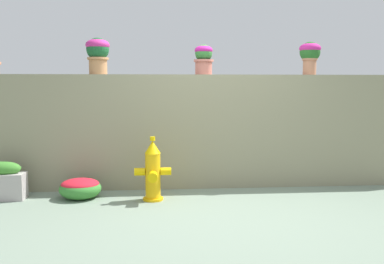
{
  "coord_description": "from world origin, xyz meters",
  "views": [
    {
      "loc": [
        -0.69,
        -4.58,
        1.42
      ],
      "look_at": [
        -0.23,
        1.03,
        0.79
      ],
      "focal_mm": 39.2,
      "sensor_mm": 36.0,
      "label": 1
    }
  ],
  "objects_px": {
    "potted_plant_3": "(310,54)",
    "planter_box": "(3,181)",
    "potted_plant_1": "(98,52)",
    "potted_plant_2": "(204,57)",
    "flower_bush_left": "(80,188)",
    "fire_hydrant": "(153,172)"
  },
  "relations": [
    {
      "from": "potted_plant_3",
      "to": "planter_box",
      "type": "height_order",
      "value": "potted_plant_3"
    },
    {
      "from": "potted_plant_3",
      "to": "fire_hydrant",
      "type": "distance_m",
      "value": 2.78
    },
    {
      "from": "potted_plant_3",
      "to": "planter_box",
      "type": "xyz_separation_m",
      "value": [
        -4.08,
        -0.53,
        -1.64
      ]
    },
    {
      "from": "flower_bush_left",
      "to": "fire_hydrant",
      "type": "bearing_deg",
      "value": -10.34
    },
    {
      "from": "potted_plant_2",
      "to": "potted_plant_3",
      "type": "distance_m",
      "value": 1.51
    },
    {
      "from": "potted_plant_3",
      "to": "flower_bush_left",
      "type": "relative_size",
      "value": 0.88
    },
    {
      "from": "fire_hydrant",
      "to": "planter_box",
      "type": "xyz_separation_m",
      "value": [
        -1.86,
        0.19,
        -0.13
      ]
    },
    {
      "from": "potted_plant_1",
      "to": "fire_hydrant",
      "type": "xyz_separation_m",
      "value": [
        0.73,
        -0.67,
        -1.51
      ]
    },
    {
      "from": "potted_plant_2",
      "to": "flower_bush_left",
      "type": "xyz_separation_m",
      "value": [
        -1.62,
        -0.52,
        -1.66
      ]
    },
    {
      "from": "potted_plant_1",
      "to": "potted_plant_2",
      "type": "height_order",
      "value": "potted_plant_1"
    },
    {
      "from": "potted_plant_3",
      "to": "flower_bush_left",
      "type": "bearing_deg",
      "value": -169.96
    },
    {
      "from": "flower_bush_left",
      "to": "potted_plant_2",
      "type": "bearing_deg",
      "value": 17.87
    },
    {
      "from": "potted_plant_3",
      "to": "fire_hydrant",
      "type": "bearing_deg",
      "value": -161.95
    },
    {
      "from": "fire_hydrant",
      "to": "planter_box",
      "type": "relative_size",
      "value": 1.52
    },
    {
      "from": "potted_plant_2",
      "to": "planter_box",
      "type": "xyz_separation_m",
      "value": [
        -2.56,
        -0.5,
        -1.57
      ]
    },
    {
      "from": "potted_plant_2",
      "to": "potted_plant_1",
      "type": "bearing_deg",
      "value": -179.04
    },
    {
      "from": "potted_plant_1",
      "to": "flower_bush_left",
      "type": "height_order",
      "value": "potted_plant_1"
    },
    {
      "from": "potted_plant_1",
      "to": "potted_plant_3",
      "type": "distance_m",
      "value": 2.94
    },
    {
      "from": "fire_hydrant",
      "to": "planter_box",
      "type": "distance_m",
      "value": 1.88
    },
    {
      "from": "potted_plant_1",
      "to": "planter_box",
      "type": "bearing_deg",
      "value": -157.38
    },
    {
      "from": "potted_plant_1",
      "to": "planter_box",
      "type": "distance_m",
      "value": 2.05
    },
    {
      "from": "potted_plant_2",
      "to": "fire_hydrant",
      "type": "xyz_separation_m",
      "value": [
        -0.7,
        -0.69,
        -1.45
      ]
    }
  ]
}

